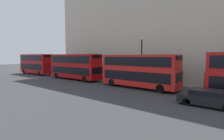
{
  "coord_description": "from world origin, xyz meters",
  "views": [
    {
      "loc": [
        -17.4,
        6.27,
        4.07
      ],
      "look_at": [
        0.48,
        21.21,
        2.19
      ],
      "focal_mm": 28.0,
      "sensor_mm": 36.0,
      "label": 1
    }
  ],
  "objects_px": {
    "bus_third_in_queue": "(75,66)",
    "car_hatchback": "(207,97)",
    "bus_second_in_queue": "(139,70)",
    "bus_trailing": "(36,63)"
  },
  "relations": [
    {
      "from": "car_hatchback",
      "to": "bus_trailing",
      "type": "bearing_deg",
      "value": 84.45
    },
    {
      "from": "bus_second_in_queue",
      "to": "car_hatchback",
      "type": "distance_m",
      "value": 9.29
    },
    {
      "from": "bus_second_in_queue",
      "to": "bus_trailing",
      "type": "relative_size",
      "value": 0.98
    },
    {
      "from": "bus_third_in_queue",
      "to": "car_hatchback",
      "type": "distance_m",
      "value": 21.62
    },
    {
      "from": "bus_second_in_queue",
      "to": "bus_trailing",
      "type": "bearing_deg",
      "value": 90.0
    },
    {
      "from": "bus_second_in_queue",
      "to": "bus_third_in_queue",
      "type": "distance_m",
      "value": 12.79
    },
    {
      "from": "bus_trailing",
      "to": "car_hatchback",
      "type": "distance_m",
      "value": 35.19
    },
    {
      "from": "bus_third_in_queue",
      "to": "bus_trailing",
      "type": "xyz_separation_m",
      "value": [
        0.0,
        13.69,
        0.04
      ]
    },
    {
      "from": "bus_second_in_queue",
      "to": "bus_third_in_queue",
      "type": "bearing_deg",
      "value": 90.0
    },
    {
      "from": "bus_third_in_queue",
      "to": "car_hatchback",
      "type": "relative_size",
      "value": 2.48
    }
  ]
}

